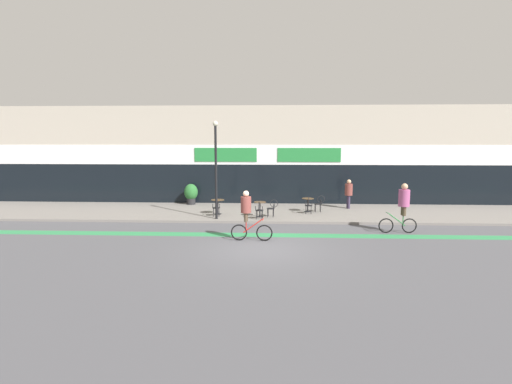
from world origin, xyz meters
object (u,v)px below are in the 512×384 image
Objects in this scene: cafe_chair_1_side at (272,207)px; bistro_table_0 at (218,204)px; cyclist_0 at (247,212)px; cafe_chair_2_near at (309,204)px; planter_pot at (191,193)px; cafe_chair_0_near at (216,207)px; lamp_post at (216,163)px; cafe_chair_2_side at (319,202)px; pedestrian_near_end at (349,191)px; bistro_table_1 at (260,206)px; bistro_table_2 at (308,202)px; cyclist_1 at (403,203)px; cafe_chair_1_near at (259,209)px.

bistro_table_0 is at bearing -6.67° from cafe_chair_1_side.
cafe_chair_1_side is at bearing 79.68° from cyclist_0.
cafe_chair_1_side reaches higher than bistro_table_0.
planter_pot is (-6.90, 2.82, 0.16)m from cafe_chair_2_near.
cafe_chair_0_near is 2.37m from lamp_post.
pedestrian_near_end reaches higher than cafe_chair_2_side.
bistro_table_1 is 0.63m from cafe_chair_1_side.
cafe_chair_2_side reaches higher than bistro_table_2.
lamp_post is at bearing -155.16° from bistro_table_2.
cyclist_1 reaches higher than bistro_table_2.
cafe_chair_1_near and cafe_chair_2_side have the same top height.
cafe_chair_2_side is at bearing 22.25° from lamp_post.
lamp_post is 2.37× the size of cyclist_0.
cafe_chair_2_side is (2.56, 1.57, 0.00)m from cafe_chair_1_side.
cafe_chair_2_side is 0.72× the size of planter_pot.
bistro_table_2 is at bearing 11.10° from bistro_table_0.
cyclist_0 reaches higher than bistro_table_1.
lamp_post is at bearing 17.98° from cafe_chair_1_side.
cyclist_1 is at bearing -129.59° from cafe_chair_2_near.
bistro_table_0 is at bearing -168.90° from bistro_table_2.
bistro_table_2 is 0.34× the size of cyclist_1.
planter_pot is 12.49m from cyclist_1.
cyclist_1 is (8.56, -3.38, 0.64)m from bistro_table_0.
bistro_table_1 is 0.35× the size of cyclist_1.
cafe_chair_2_near is 0.54× the size of pedestrian_near_end.
cafe_chair_0_near and cafe_chair_1_side have the same top height.
cafe_chair_1_side is (2.88, -0.62, -0.04)m from bistro_table_0.
cafe_chair_2_near is 5.31m from cyclist_1.
cafe_chair_1_near is 0.54× the size of pedestrian_near_end.
cafe_chair_0_near reaches higher than bistro_table_0.
pedestrian_near_end reaches higher than planter_pot.
cafe_chair_1_side is 3.65m from lamp_post.
cafe_chair_2_side is (3.19, 1.56, -0.03)m from bistro_table_1.
bistro_table_2 is 0.45× the size of pedestrian_near_end.
cafe_chair_1_near and cafe_chair_1_side have the same top height.
cafe_chair_1_side is (2.87, 0.00, 0.00)m from cafe_chair_0_near.
cafe_chair_2_side is at bearing -16.24° from planter_pot.
lamp_post is at bearing -163.89° from bistro_table_1.
planter_pot is 0.26× the size of lamp_post.
lamp_post is 2.90× the size of pedestrian_near_end.
bistro_table_2 is 0.63m from cafe_chair_2_near.
cafe_chair_2_side is 0.41× the size of cyclist_1.
cafe_chair_0_near is at bearing -89.13° from bistro_table_0.
cafe_chair_0_near is 4.82m from cyclist_0.
cafe_chair_2_side is at bearing 61.41° from cyclist_0.
cafe_chair_0_near is at bearing 5.57° from cafe_chair_1_side.
cyclist_0 reaches higher than bistro_table_2.
cyclist_0 reaches higher than planter_pot.
planter_pot is (-7.53, 2.19, 0.16)m from cafe_chair_2_side.
cafe_chair_1_near is at bearing 87.09° from cyclist_0.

